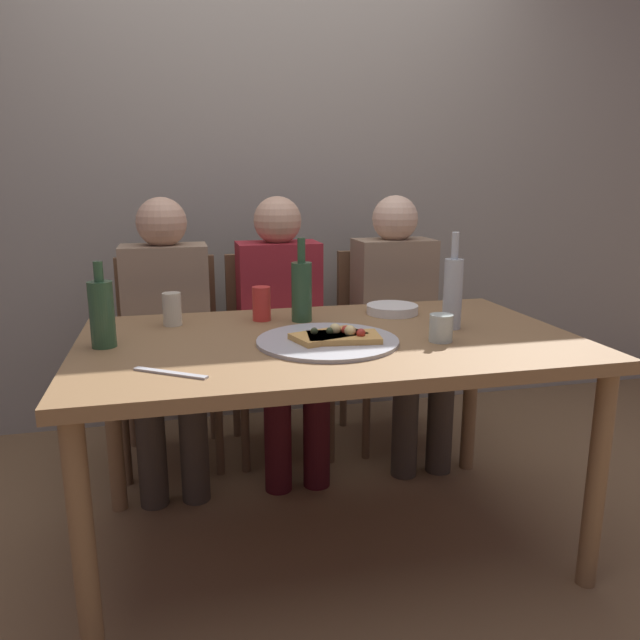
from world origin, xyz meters
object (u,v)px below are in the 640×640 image
(water_bottle, at_px, (102,313))
(tumbler_far, at_px, (172,309))
(wine_bottle, at_px, (453,292))
(plate_stack, at_px, (392,309))
(guest_by_wall, at_px, (399,313))
(pizza_slice_extra, at_px, (344,337))
(table_knife, at_px, (170,373))
(chair_middle, at_px, (277,339))
(guest_in_beanie, at_px, (283,319))
(pizza_slice_last, at_px, (329,335))
(chair_right, at_px, (388,332))
(soda_can, at_px, (262,304))
(beer_bottle, at_px, (302,290))
(guest_in_sweater, at_px, (167,326))
(tumbler_near, at_px, (441,328))
(dining_table, at_px, (330,359))
(chair_left, at_px, (169,346))
(pizza_tray, at_px, (328,341))

(water_bottle, xyz_separation_m, tumbler_far, (0.20, 0.24, -0.05))
(wine_bottle, bearing_deg, tumbler_far, 163.85)
(plate_stack, relative_size, guest_by_wall, 0.17)
(pizza_slice_extra, xyz_separation_m, guest_by_wall, (0.49, 0.81, -0.13))
(tumbler_far, bearing_deg, table_knife, -90.91)
(chair_middle, distance_m, guest_in_beanie, 0.20)
(guest_in_beanie, bearing_deg, wine_bottle, 123.21)
(water_bottle, xyz_separation_m, plate_stack, (1.01, 0.23, -0.09))
(pizza_slice_last, distance_m, chair_right, 1.11)
(wine_bottle, distance_m, tumbler_far, 0.96)
(water_bottle, distance_m, soda_can, 0.57)
(pizza_slice_last, distance_m, pizza_slice_extra, 0.05)
(pizza_slice_last, xyz_separation_m, chair_middle, (-0.01, 0.94, -0.26))
(pizza_slice_extra, height_order, plate_stack, pizza_slice_extra)
(water_bottle, xyz_separation_m, guest_in_beanie, (0.67, 0.67, -0.21))
(beer_bottle, xyz_separation_m, chair_middle, (0.01, 0.63, -0.35))
(guest_in_sweater, bearing_deg, tumbler_near, 134.70)
(pizza_slice_extra, bearing_deg, guest_in_beanie, 93.56)
(beer_bottle, relative_size, water_bottle, 1.14)
(pizza_slice_last, relative_size, water_bottle, 0.95)
(tumbler_near, bearing_deg, table_knife, -170.67)
(guest_in_beanie, bearing_deg, chair_middle, -90.00)
(pizza_slice_last, bearing_deg, tumbler_far, 143.48)
(dining_table, height_order, chair_left, chair_left)
(pizza_slice_extra, bearing_deg, chair_left, 119.35)
(water_bottle, bearing_deg, table_knife, -58.48)
(plate_stack, xyz_separation_m, guest_in_sweater, (-0.83, 0.44, -0.12))
(dining_table, height_order, pizza_slice_last, pizza_slice_last)
(tumbler_near, bearing_deg, plate_stack, 91.16)
(pizza_slice_last, relative_size, plate_stack, 1.28)
(soda_can, bearing_deg, chair_right, 40.08)
(pizza_slice_extra, bearing_deg, chair_middle, 93.00)
(table_knife, bearing_deg, plate_stack, -111.14)
(beer_bottle, bearing_deg, tumbler_far, 174.60)
(pizza_tray, height_order, water_bottle, water_bottle)
(chair_right, bearing_deg, water_bottle, 34.19)
(table_knife, height_order, chair_middle, chair_middle)
(plate_stack, distance_m, chair_middle, 0.73)
(pizza_slice_last, relative_size, table_knife, 1.13)
(tumbler_far, relative_size, chair_right, 0.13)
(soda_can, relative_size, chair_right, 0.14)
(beer_bottle, xyz_separation_m, tumbler_far, (-0.45, 0.04, -0.06))
(pizza_slice_last, xyz_separation_m, chair_left, (-0.50, 0.94, -0.26))
(soda_can, xyz_separation_m, guest_in_sweater, (-0.34, 0.43, -0.17))
(pizza_slice_last, bearing_deg, plate_stack, 45.93)
(pizza_slice_last, xyz_separation_m, tumbler_far, (-0.47, 0.35, 0.03))
(chair_left, distance_m, guest_in_sweater, 0.20)
(tumbler_near, height_order, plate_stack, tumbler_near)
(pizza_slice_extra, xyz_separation_m, wine_bottle, (0.41, 0.11, 0.10))
(water_bottle, height_order, guest_in_beanie, guest_in_beanie)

